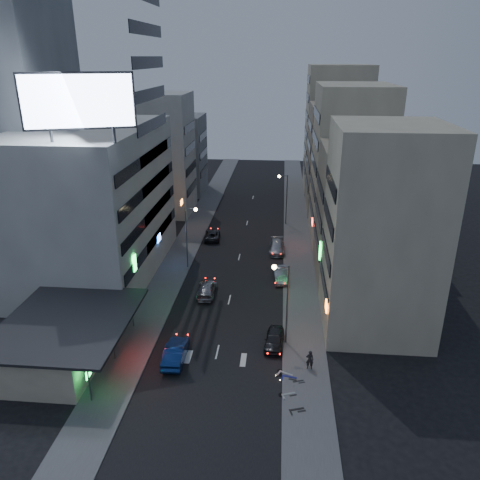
# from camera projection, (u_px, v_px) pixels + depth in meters

# --- Properties ---
(ground) EXTENTS (180.00, 180.00, 0.00)m
(ground) POSITION_uv_depth(u_px,v_px,m) (211.00, 380.00, 39.46)
(ground) COLOR black
(ground) RESTS_ON ground
(sidewalk_left) EXTENTS (4.00, 120.00, 0.12)m
(sidewalk_left) POSITION_uv_depth(u_px,v_px,m) (187.00, 244.00, 67.91)
(sidewalk_left) COLOR #4C4C4F
(sidewalk_left) RESTS_ON ground
(sidewalk_right) EXTENTS (4.00, 120.00, 0.12)m
(sidewalk_right) POSITION_uv_depth(u_px,v_px,m) (298.00, 248.00, 66.56)
(sidewalk_right) COLOR #4C4C4F
(sidewalk_right) RESTS_ON ground
(food_court) EXTENTS (11.00, 13.00, 3.88)m
(food_court) POSITION_uv_depth(u_px,v_px,m) (60.00, 338.00, 41.76)
(food_court) COLOR beige
(food_court) RESTS_ON ground
(white_building) EXTENTS (14.00, 24.00, 18.00)m
(white_building) POSITION_uv_depth(u_px,v_px,m) (94.00, 203.00, 56.13)
(white_building) COLOR beige
(white_building) RESTS_ON ground
(grey_tower) EXTENTS (10.00, 14.00, 34.00)m
(grey_tower) POSITION_uv_depth(u_px,v_px,m) (24.00, 131.00, 56.74)
(grey_tower) COLOR gray
(grey_tower) RESTS_ON ground
(shophouse_near) EXTENTS (10.00, 11.00, 20.00)m
(shophouse_near) POSITION_uv_depth(u_px,v_px,m) (382.00, 231.00, 44.26)
(shophouse_near) COLOR beige
(shophouse_near) RESTS_ON ground
(shophouse_mid) EXTENTS (11.00, 12.00, 16.00)m
(shophouse_mid) POSITION_uv_depth(u_px,v_px,m) (366.00, 214.00, 55.61)
(shophouse_mid) COLOR gray
(shophouse_mid) RESTS_ON ground
(shophouse_far) EXTENTS (10.00, 14.00, 22.00)m
(shophouse_far) POSITION_uv_depth(u_px,v_px,m) (350.00, 165.00, 66.60)
(shophouse_far) COLOR beige
(shophouse_far) RESTS_ON ground
(far_left_a) EXTENTS (11.00, 10.00, 20.00)m
(far_left_a) POSITION_uv_depth(u_px,v_px,m) (158.00, 155.00, 78.80)
(far_left_a) COLOR beige
(far_left_a) RESTS_ON ground
(far_left_b) EXTENTS (12.00, 10.00, 15.00)m
(far_left_b) POSITION_uv_depth(u_px,v_px,m) (173.00, 154.00, 91.81)
(far_left_b) COLOR gray
(far_left_b) RESTS_ON ground
(far_right_a) EXTENTS (11.00, 12.00, 18.00)m
(far_right_a) POSITION_uv_depth(u_px,v_px,m) (341.00, 158.00, 81.19)
(far_right_a) COLOR gray
(far_right_a) RESTS_ON ground
(far_right_b) EXTENTS (12.00, 12.00, 24.00)m
(far_right_b) POSITION_uv_depth(u_px,v_px,m) (337.00, 129.00, 93.02)
(far_right_b) COLOR beige
(far_right_b) RESTS_ON ground
(billboard) EXTENTS (9.52, 3.75, 6.20)m
(billboard) POSITION_uv_depth(u_px,v_px,m) (78.00, 102.00, 41.86)
(billboard) COLOR #595B60
(billboard) RESTS_ON white_building
(street_lamp_right_near) EXTENTS (1.60, 0.44, 8.02)m
(street_lamp_right_near) POSITION_uv_depth(u_px,v_px,m) (283.00, 293.00, 42.56)
(street_lamp_right_near) COLOR #595B60
(street_lamp_right_near) RESTS_ON sidewalk_right
(street_lamp_left) EXTENTS (1.60, 0.44, 8.02)m
(street_lamp_left) POSITION_uv_depth(u_px,v_px,m) (189.00, 229.00, 58.38)
(street_lamp_left) COLOR #595B60
(street_lamp_left) RESTS_ON sidewalk_left
(street_lamp_right_far) EXTENTS (1.60, 0.44, 8.02)m
(street_lamp_right_far) POSITION_uv_depth(u_px,v_px,m) (284.00, 192.00, 74.06)
(street_lamp_right_far) COLOR #595B60
(street_lamp_right_far) RESTS_ON sidewalk_right
(parked_car_right_near) EXTENTS (2.03, 4.31, 1.42)m
(parked_car_right_near) POSITION_uv_depth(u_px,v_px,m) (274.00, 339.00, 43.83)
(parked_car_right_near) COLOR #232428
(parked_car_right_near) RESTS_ON ground
(parked_car_right_mid) EXTENTS (2.09, 4.61, 1.47)m
(parked_car_right_mid) POSITION_uv_depth(u_px,v_px,m) (280.00, 274.00, 56.79)
(parked_car_right_mid) COLOR #979A9E
(parked_car_right_mid) RESTS_ON ground
(parked_car_left) EXTENTS (2.59, 4.88, 1.31)m
(parked_car_left) POSITION_uv_depth(u_px,v_px,m) (212.00, 235.00, 69.61)
(parked_car_left) COLOR #28282D
(parked_car_left) RESTS_ON ground
(parked_car_right_far) EXTENTS (2.20, 5.12, 1.47)m
(parked_car_right_far) POSITION_uv_depth(u_px,v_px,m) (277.00, 247.00, 64.93)
(parked_car_right_far) COLOR #95969C
(parked_car_right_far) RESTS_ON ground
(road_car_blue) EXTENTS (1.84, 5.00, 1.63)m
(road_car_blue) POSITION_uv_depth(u_px,v_px,m) (176.00, 352.00, 41.72)
(road_car_blue) COLOR navy
(road_car_blue) RESTS_ON ground
(road_car_silver) EXTENTS (2.18, 5.02, 1.44)m
(road_car_silver) POSITION_uv_depth(u_px,v_px,m) (207.00, 289.00, 53.32)
(road_car_silver) COLOR gray
(road_car_silver) RESTS_ON ground
(person) EXTENTS (0.67, 0.45, 1.80)m
(person) POSITION_uv_depth(u_px,v_px,m) (310.00, 360.00, 40.37)
(person) COLOR black
(person) RESTS_ON sidewalk_right
(scooter_black_a) EXTENTS (1.14, 1.90, 1.10)m
(scooter_black_a) POSITION_uv_depth(u_px,v_px,m) (304.00, 401.00, 36.01)
(scooter_black_a) COLOR black
(scooter_black_a) RESTS_ON sidewalk_right
(scooter_silver_a) EXTENTS (1.09, 1.80, 1.04)m
(scooter_silver_a) POSITION_uv_depth(u_px,v_px,m) (295.00, 386.00, 37.67)
(scooter_silver_a) COLOR #96999D
(scooter_silver_a) RESTS_ON sidewalk_right
(scooter_blue) EXTENTS (1.00, 1.96, 1.15)m
(scooter_blue) POSITION_uv_depth(u_px,v_px,m) (298.00, 372.00, 39.34)
(scooter_blue) COLOR navy
(scooter_blue) RESTS_ON sidewalk_right
(scooter_black_b) EXTENTS (1.00, 1.68, 0.97)m
(scooter_black_b) POSITION_uv_depth(u_px,v_px,m) (304.00, 375.00, 39.12)
(scooter_black_b) COLOR black
(scooter_black_b) RESTS_ON sidewalk_right
(scooter_silver_b) EXTENTS (1.34, 1.98, 1.15)m
(scooter_silver_b) POSITION_uv_depth(u_px,v_px,m) (294.00, 369.00, 39.66)
(scooter_silver_b) COLOR #AFB2B7
(scooter_silver_b) RESTS_ON sidewalk_right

